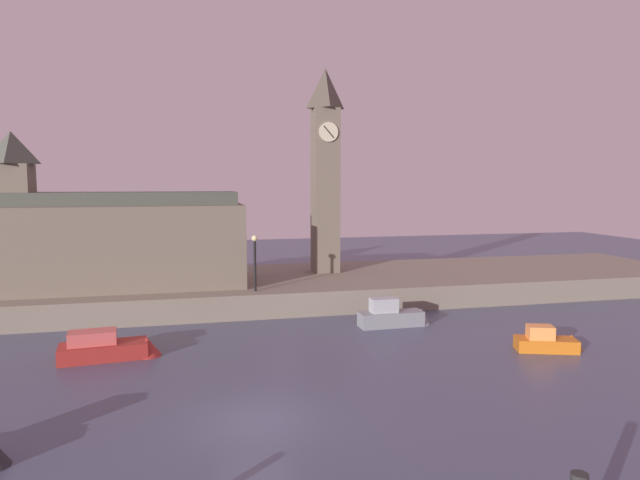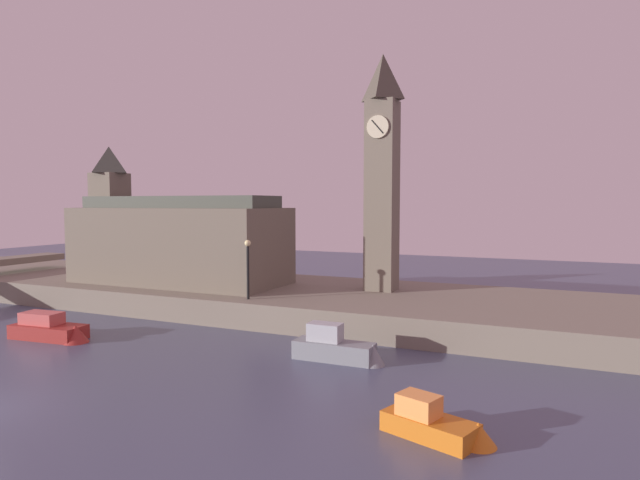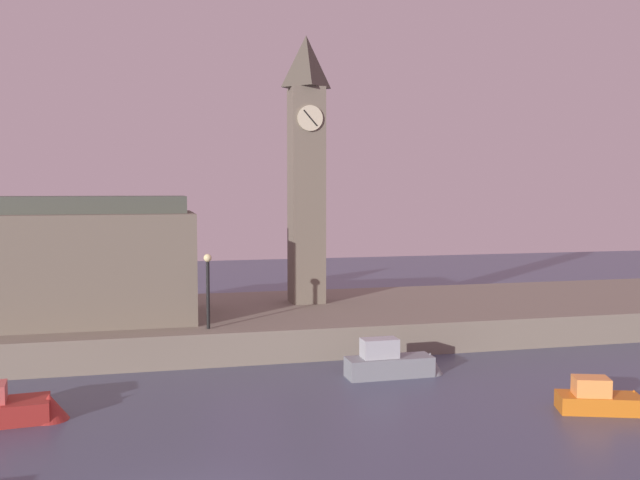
% 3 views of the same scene
% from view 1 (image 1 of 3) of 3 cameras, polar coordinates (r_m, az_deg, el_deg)
% --- Properties ---
extents(ground_plane, '(120.00, 120.00, 0.00)m').
position_cam_1_polar(ground_plane, '(20.25, -6.53, -17.73)').
color(ground_plane, '#474C66').
extents(far_embankment, '(70.00, 12.00, 1.50)m').
position_cam_1_polar(far_embankment, '(39.19, -10.10, -4.99)').
color(far_embankment, slate).
rests_on(far_embankment, ground).
extents(clock_tower, '(1.99, 2.05, 14.64)m').
position_cam_1_polar(clock_tower, '(41.17, 0.54, 7.25)').
color(clock_tower, '#6B6051').
rests_on(clock_tower, far_embankment).
extents(parliament_hall, '(14.78, 6.31, 9.60)m').
position_cam_1_polar(parliament_hall, '(37.80, -19.82, 0.08)').
color(parliament_hall, '#6B6051').
rests_on(parliament_hall, far_embankment).
extents(streetlamp, '(0.36, 0.36, 3.39)m').
position_cam_1_polar(streetlamp, '(34.19, -6.60, -1.60)').
color(streetlamp, black).
rests_on(streetlamp, far_embankment).
extents(boat_dinghy_red, '(4.69, 1.95, 1.42)m').
position_cam_1_polar(boat_dinghy_red, '(28.12, -20.20, -10.17)').
color(boat_dinghy_red, maroon).
rests_on(boat_dinghy_red, ground).
extents(boat_cruiser_grey, '(4.18, 1.25, 1.62)m').
position_cam_1_polar(boat_cruiser_grey, '(32.34, 7.61, -7.62)').
color(boat_cruiser_grey, gray).
rests_on(boat_cruiser_grey, ground).
extents(boat_patrol_orange, '(3.62, 2.06, 1.27)m').
position_cam_1_polar(boat_patrol_orange, '(29.78, 22.29, -9.48)').
color(boat_patrol_orange, orange).
rests_on(boat_patrol_orange, ground).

